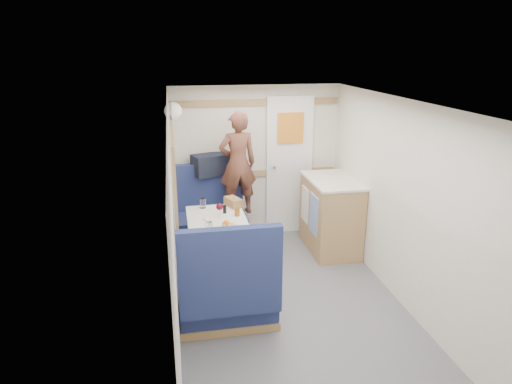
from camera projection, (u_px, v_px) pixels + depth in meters
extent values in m
plane|color=#515156|center=(300.00, 325.00, 4.22)|extent=(4.50, 4.50, 0.00)
plane|color=silver|center=(308.00, 107.00, 3.61)|extent=(4.50, 4.50, 0.00)
cube|color=silver|center=(256.00, 162.00, 6.02)|extent=(2.20, 0.02, 2.00)
cube|color=silver|center=(174.00, 234.00, 3.72)|extent=(0.02, 4.50, 2.00)
cube|color=silver|center=(421.00, 216.00, 4.11)|extent=(0.02, 4.50, 2.00)
cube|color=#9A7645|center=(256.00, 173.00, 6.05)|extent=(2.15, 0.02, 0.08)
cube|color=#9A7645|center=(256.00, 103.00, 5.76)|extent=(2.15, 0.02, 0.08)
cube|color=#B2C1A3|center=(173.00, 172.00, 4.58)|extent=(0.04, 1.30, 0.72)
cube|color=white|center=(289.00, 166.00, 6.09)|extent=(0.62, 0.04, 1.86)
cube|color=orange|center=(291.00, 128.00, 5.90)|extent=(0.34, 0.03, 0.40)
cylinder|color=silver|center=(274.00, 166.00, 6.00)|extent=(0.04, 0.10, 0.04)
cube|color=white|center=(217.00, 221.00, 4.83)|extent=(0.62, 0.92, 0.04)
cylinder|color=silver|center=(218.00, 251.00, 4.94)|extent=(0.08, 0.08, 0.66)
cylinder|color=silver|center=(219.00, 278.00, 5.04)|extent=(0.36, 0.36, 0.03)
cube|color=navy|center=(211.00, 233.00, 5.72)|extent=(0.88, 0.50, 0.45)
cube|color=navy|center=(208.00, 194.00, 5.85)|extent=(0.88, 0.10, 0.80)
cube|color=#9A7645|center=(212.00, 246.00, 5.78)|extent=(0.90, 0.52, 0.08)
cube|color=navy|center=(227.00, 299.00, 4.22)|extent=(0.88, 0.50, 0.45)
cube|color=navy|center=(230.00, 272.00, 3.83)|extent=(0.88, 0.10, 0.80)
cube|color=#9A7645|center=(228.00, 317.00, 4.28)|extent=(0.90, 0.52, 0.08)
cube|color=#9A7645|center=(208.00, 176.00, 5.82)|extent=(0.90, 0.14, 0.04)
sphere|color=white|center=(173.00, 111.00, 5.23)|extent=(0.20, 0.20, 0.20)
cube|color=#9A7645|center=(331.00, 215.00, 5.68)|extent=(0.54, 0.90, 0.90)
cube|color=silver|center=(332.00, 180.00, 5.54)|extent=(0.56, 0.92, 0.03)
cube|color=#5972B2|center=(314.00, 214.00, 5.43)|extent=(0.01, 0.30, 0.48)
cube|color=silver|center=(305.00, 205.00, 5.77)|extent=(0.01, 0.28, 0.44)
imported|color=brown|center=(238.00, 164.00, 5.58)|extent=(0.50, 0.36, 1.28)
cube|color=black|center=(214.00, 164.00, 5.79)|extent=(0.61, 0.43, 0.26)
cube|color=white|center=(221.00, 221.00, 4.73)|extent=(0.35, 0.40, 0.02)
sphere|color=#EB5A0A|center=(226.00, 223.00, 4.56)|extent=(0.07, 0.07, 0.07)
cube|color=#EFD38A|center=(228.00, 224.00, 4.58)|extent=(0.12, 0.09, 0.04)
cylinder|color=white|center=(220.00, 218.00, 4.84)|extent=(0.06, 0.06, 0.01)
cylinder|color=white|center=(220.00, 213.00, 4.82)|extent=(0.01, 0.01, 0.10)
sphere|color=#4A0712|center=(219.00, 207.00, 4.80)|extent=(0.08, 0.08, 0.08)
cylinder|color=white|center=(209.00, 228.00, 4.43)|extent=(0.07, 0.07, 0.12)
cylinder|color=silver|center=(203.00, 203.00, 5.14)|extent=(0.07, 0.07, 0.11)
cylinder|color=#8C5714|center=(237.00, 212.00, 4.90)|extent=(0.06, 0.06, 0.09)
cylinder|color=black|center=(225.00, 210.00, 4.93)|extent=(0.04, 0.04, 0.10)
cube|color=brown|center=(233.00, 202.00, 5.20)|extent=(0.20, 0.26, 0.09)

